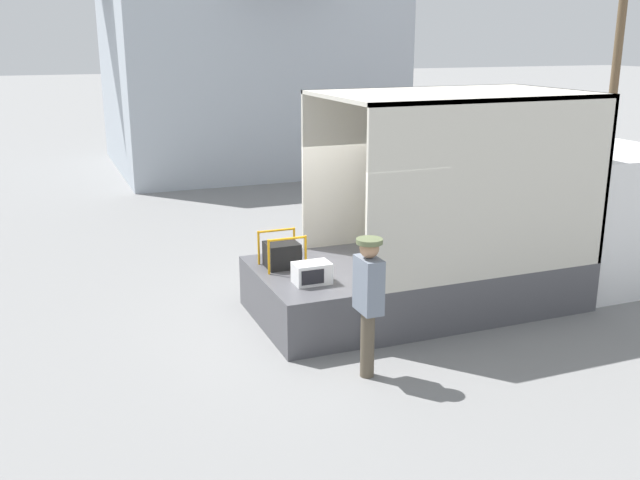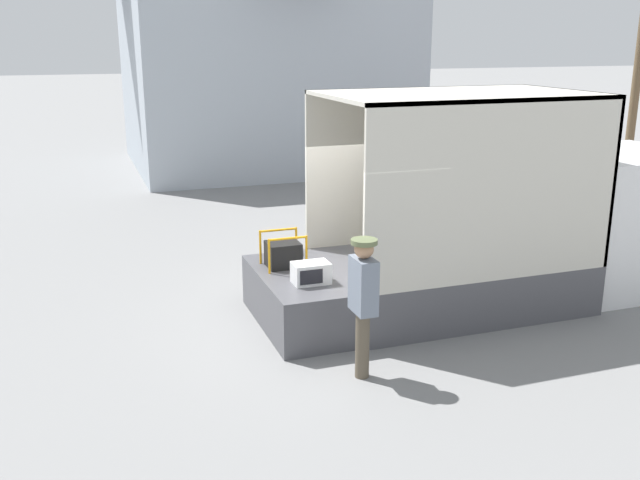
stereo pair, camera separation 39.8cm
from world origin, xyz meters
name	(u,v)px [view 2 (the right image)]	position (x,y,z in m)	size (l,w,h in m)	color
ground_plane	(331,319)	(0.00, 0.00, 0.00)	(160.00, 160.00, 0.00)	gray
box_truck	(545,234)	(3.81, 0.00, 1.02)	(6.41, 2.49, 3.39)	white
tailgate_deck	(297,299)	(-0.55, 0.00, 0.40)	(1.11, 2.37, 0.80)	#4C4C51
microwave	(311,273)	(-0.48, -0.46, 0.95)	(0.52, 0.35, 0.30)	white
portable_generator	(285,254)	(-0.61, 0.41, 1.00)	(0.62, 0.55, 0.53)	black
worker_person	(363,293)	(-0.29, -1.94, 1.14)	(0.33, 0.44, 1.83)	brown
house_backdrop	(261,39)	(2.74, 14.20, 4.13)	(9.05, 7.99, 8.10)	#A8B2BC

